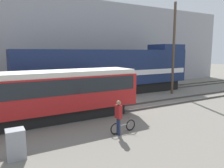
# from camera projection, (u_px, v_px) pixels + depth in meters

# --- Properties ---
(ground_plane) EXTENTS (120.00, 120.00, 0.00)m
(ground_plane) POSITION_uv_depth(u_px,v_px,m) (114.00, 106.00, 17.14)
(ground_plane) COLOR slate
(track_near) EXTENTS (60.00, 1.51, 0.14)m
(track_near) POSITION_uv_depth(u_px,v_px,m) (123.00, 109.00, 15.99)
(track_near) COLOR #47423D
(track_near) RESTS_ON ground
(track_far) EXTENTS (60.00, 1.51, 0.14)m
(track_far) POSITION_uv_depth(u_px,v_px,m) (92.00, 96.00, 20.74)
(track_far) COLOR #47423D
(track_far) RESTS_ON ground
(building_backdrop) EXTENTS (47.51, 6.00, 10.08)m
(building_backdrop) POSITION_uv_depth(u_px,v_px,m) (65.00, 45.00, 26.66)
(building_backdrop) COLOR #99999E
(building_backdrop) RESTS_ON ground
(freight_locomotive) EXTENTS (17.73, 3.04, 5.00)m
(freight_locomotive) POSITION_uv_depth(u_px,v_px,m) (110.00, 71.00, 21.38)
(freight_locomotive) COLOR black
(freight_locomotive) RESTS_ON ground
(streetcar) EXTENTS (12.75, 2.54, 3.06)m
(streetcar) POSITION_uv_depth(u_px,v_px,m) (35.00, 94.00, 12.75)
(streetcar) COLOR black
(streetcar) RESTS_ON ground
(bicycle) EXTENTS (1.61, 0.44, 0.67)m
(bicycle) POSITION_uv_depth(u_px,v_px,m) (123.00, 127.00, 11.45)
(bicycle) COLOR black
(bicycle) RESTS_ON ground
(person) EXTENTS (0.25, 0.38, 1.80)m
(person) POSITION_uv_depth(u_px,v_px,m) (119.00, 114.00, 10.98)
(person) COLOR #232D4C
(person) RESTS_ON ground
(utility_pole_center) EXTENTS (0.24, 0.24, 8.92)m
(utility_pole_center) POSITION_uv_depth(u_px,v_px,m) (174.00, 49.00, 21.44)
(utility_pole_center) COLOR #4C3D2D
(utility_pole_center) RESTS_ON ground
(signal_box) EXTENTS (0.70, 0.60, 1.20)m
(signal_box) POSITION_uv_depth(u_px,v_px,m) (16.00, 144.00, 8.61)
(signal_box) COLOR gray
(signal_box) RESTS_ON ground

